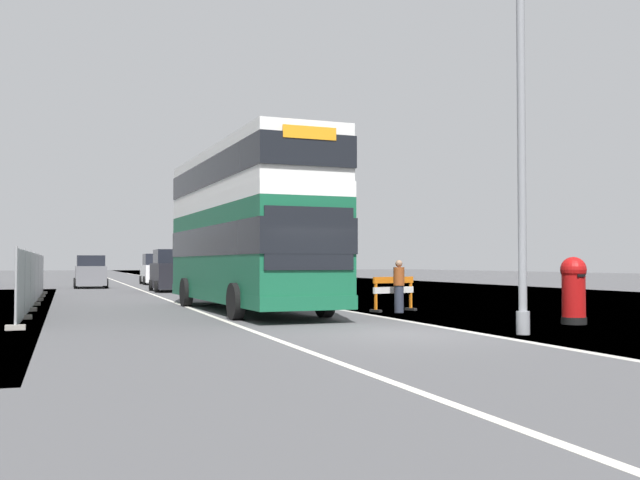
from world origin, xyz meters
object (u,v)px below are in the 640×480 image
(double_decker_bus, at_px, (246,226))
(red_pillar_postbox, at_px, (574,287))
(pedestrian_at_kerb, at_px, (399,286))
(car_receding_mid, at_px, (91,273))
(roadworks_barrier, at_px, (394,290))
(lamppost_foreground, at_px, (521,143))
(car_oncoming_near, at_px, (171,272))
(car_receding_far, at_px, (156,270))

(double_decker_bus, height_order, red_pillar_postbox, double_decker_bus)
(pedestrian_at_kerb, bearing_deg, car_receding_mid, 107.43)
(red_pillar_postbox, height_order, roadworks_barrier, red_pillar_postbox)
(double_decker_bus, distance_m, red_pillar_postbox, 10.26)
(roadworks_barrier, bearing_deg, lamppost_foreground, -94.14)
(red_pillar_postbox, relative_size, car_receding_mid, 0.41)
(car_oncoming_near, relative_size, pedestrian_at_kerb, 2.64)
(red_pillar_postbox, distance_m, car_receding_far, 38.30)
(car_receding_far, bearing_deg, double_decker_bus, -91.10)
(red_pillar_postbox, bearing_deg, car_receding_mid, 108.52)
(car_oncoming_near, height_order, car_receding_far, car_oncoming_near)
(pedestrian_at_kerb, bearing_deg, car_oncoming_near, 102.88)
(double_decker_bus, height_order, pedestrian_at_kerb, double_decker_bus)
(double_decker_bus, distance_m, car_receding_mid, 24.44)
(red_pillar_postbox, bearing_deg, roadworks_barrier, 110.24)
(roadworks_barrier, xyz_separation_m, car_oncoming_near, (-4.52, 18.53, 0.37))
(lamppost_foreground, distance_m, red_pillar_postbox, 4.61)
(red_pillar_postbox, xyz_separation_m, roadworks_barrier, (-2.20, 5.96, -0.25))
(red_pillar_postbox, distance_m, car_receding_mid, 33.43)
(lamppost_foreground, height_order, red_pillar_postbox, lamppost_foreground)
(red_pillar_postbox, relative_size, roadworks_barrier, 1.00)
(car_receding_far, relative_size, pedestrian_at_kerb, 2.52)
(car_oncoming_near, bearing_deg, roadworks_barrier, -76.29)
(red_pillar_postbox, distance_m, car_oncoming_near, 25.39)
(lamppost_foreground, height_order, car_oncoming_near, lamppost_foreground)
(roadworks_barrier, bearing_deg, car_receding_far, 96.81)
(roadworks_barrier, height_order, pedestrian_at_kerb, pedestrian_at_kerb)
(double_decker_bus, bearing_deg, car_receding_far, 88.90)
(double_decker_bus, relative_size, roadworks_barrier, 6.86)
(car_receding_far, bearing_deg, pedestrian_at_kerb, -83.55)
(double_decker_bus, height_order, lamppost_foreground, lamppost_foreground)
(car_oncoming_near, distance_m, pedestrian_at_kerb, 19.70)
(roadworks_barrier, distance_m, pedestrian_at_kerb, 0.70)
(lamppost_foreground, xyz_separation_m, roadworks_barrier, (0.56, 7.80, -3.44))
(roadworks_barrier, bearing_deg, car_oncoming_near, 103.71)
(red_pillar_postbox, relative_size, pedestrian_at_kerb, 1.04)
(double_decker_bus, height_order, roadworks_barrier, double_decker_bus)
(roadworks_barrier, height_order, car_oncoming_near, car_oncoming_near)
(lamppost_foreground, bearing_deg, car_receding_mid, 103.18)
(lamppost_foreground, distance_m, car_oncoming_near, 26.80)
(red_pillar_postbox, xyz_separation_m, pedestrian_at_kerb, (-2.33, 5.28, -0.11))
(car_receding_mid, bearing_deg, car_oncoming_near, -61.60)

